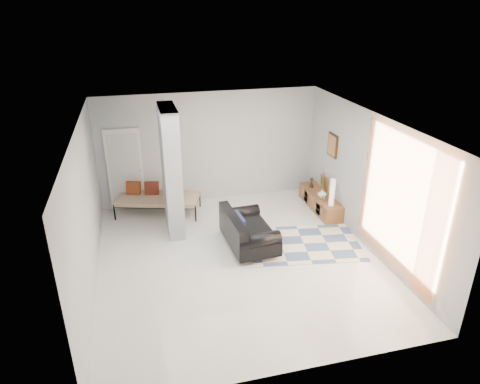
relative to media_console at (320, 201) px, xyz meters
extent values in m
plane|color=beige|center=(-2.52, -1.70, -0.21)|extent=(6.00, 6.00, 0.00)
plane|color=white|center=(-2.52, -1.70, 2.59)|extent=(6.00, 6.00, 0.00)
plane|color=#B5B8BA|center=(-2.52, 1.30, 1.19)|extent=(6.00, 0.00, 6.00)
plane|color=#B5B8BA|center=(-2.52, -4.70, 1.19)|extent=(6.00, 0.00, 6.00)
plane|color=#B5B8BA|center=(-5.27, -1.70, 1.19)|extent=(0.00, 6.00, 6.00)
plane|color=#B5B8BA|center=(0.23, -1.70, 1.19)|extent=(0.00, 6.00, 6.00)
cube|color=#A0A4A7|center=(-3.62, -0.10, 1.19)|extent=(0.35, 1.20, 2.80)
cube|color=white|center=(-4.62, 1.26, 0.81)|extent=(0.85, 0.06, 2.04)
plane|color=#FF8943|center=(0.15, -2.85, 1.24)|extent=(0.00, 2.55, 2.55)
cube|color=#3E2411|center=(0.20, 0.00, 1.44)|extent=(0.04, 0.45, 0.55)
cube|color=brown|center=(0.00, 0.00, -0.01)|extent=(0.45, 1.72, 0.40)
cube|color=#3E2411|center=(-0.22, -0.38, -0.01)|extent=(0.02, 0.23, 0.28)
cube|color=#3E2411|center=(-0.22, 0.38, -0.01)|extent=(0.02, 0.23, 0.28)
cube|color=gold|center=(0.18, 0.24, 0.39)|extent=(0.09, 0.32, 0.40)
cube|color=silver|center=(-0.10, -0.38, 0.25)|extent=(0.04, 0.10, 0.12)
cylinder|color=silver|center=(-2.49, -1.92, -0.16)|extent=(0.05, 0.05, 0.10)
cylinder|color=silver|center=(-2.57, -0.67, -0.16)|extent=(0.05, 0.05, 0.10)
cylinder|color=silver|center=(-1.80, -1.88, -0.16)|extent=(0.05, 0.05, 0.10)
cylinder|color=silver|center=(-1.87, -0.62, -0.16)|extent=(0.05, 0.05, 0.10)
cube|color=black|center=(-2.18, -1.27, 0.04)|extent=(0.99, 1.55, 0.30)
cube|color=black|center=(-2.53, -1.29, 0.37)|extent=(0.29, 1.51, 0.36)
cylinder|color=black|center=(-2.15, -1.90, 0.27)|extent=(0.87, 0.33, 0.28)
cylinder|color=black|center=(-2.22, -0.64, 0.27)|extent=(0.87, 0.33, 0.28)
cube|color=black|center=(-2.41, -1.29, 0.39)|extent=(0.17, 0.56, 0.31)
cylinder|color=black|center=(-4.96, 0.64, -0.01)|extent=(0.04, 0.04, 0.40)
cylinder|color=black|center=(-3.11, 0.09, -0.01)|extent=(0.04, 0.04, 0.40)
cylinder|color=black|center=(-4.73, 1.40, -0.01)|extent=(0.04, 0.04, 0.40)
cylinder|color=black|center=(-2.88, 0.86, -0.01)|extent=(0.04, 0.04, 0.40)
cube|color=beige|center=(-3.92, 0.75, 0.17)|extent=(2.10, 1.34, 0.12)
cube|color=#8E3819|center=(-4.47, 1.07, 0.39)|extent=(0.37, 0.25, 0.33)
cube|color=maroon|center=(-4.04, 0.94, 0.39)|extent=(0.37, 0.25, 0.33)
cube|color=#8E3819|center=(-3.61, 0.81, 0.39)|extent=(0.37, 0.25, 0.33)
cube|color=beige|center=(-1.03, -1.50, -0.20)|extent=(2.59, 1.93, 0.01)
cylinder|color=white|center=(-0.02, -0.63, 0.52)|extent=(0.12, 0.12, 0.65)
imported|color=white|center=(-0.05, -0.18, 0.30)|extent=(0.23, 0.23, 0.21)
camera|label=1|loc=(-4.29, -8.84, 4.54)|focal=32.00mm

